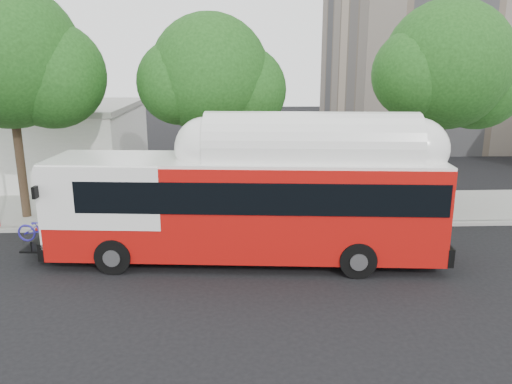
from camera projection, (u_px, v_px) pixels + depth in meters
ground at (236, 266)px, 16.65m from camera, size 120.00×120.00×0.00m
sidewalk at (235, 208)px, 22.91m from camera, size 60.00×5.00×0.15m
curb_strip at (235, 227)px, 20.40m from camera, size 60.00×0.30×0.15m
red_curb_segment at (162, 227)px, 20.27m from camera, size 10.00×0.32×0.16m
street_tree_left at (21, 62)px, 19.98m from camera, size 6.67×5.80×9.74m
street_tree_mid at (220, 79)px, 20.98m from camera, size 5.75×5.00×8.62m
street_tree_right at (456, 70)px, 21.12m from camera, size 6.21×5.40×9.18m
transit_bus at (248, 207)px, 16.71m from camera, size 13.96×3.86×4.08m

